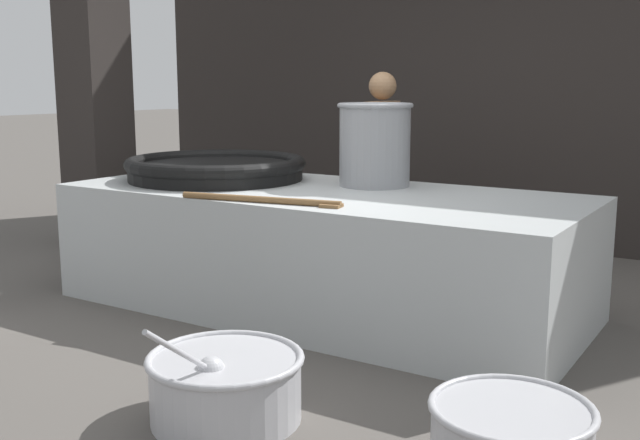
% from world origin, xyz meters
% --- Properties ---
extents(ground_plane, '(60.00, 60.00, 0.00)m').
position_xyz_m(ground_plane, '(0.00, 0.00, 0.00)').
color(ground_plane, '#56514C').
extents(back_wall, '(7.54, 0.24, 4.33)m').
position_xyz_m(back_wall, '(0.00, 2.82, 2.16)').
color(back_wall, '#2D2826').
rests_on(back_wall, ground_plane).
extents(support_pillar, '(0.48, 0.48, 4.33)m').
position_xyz_m(support_pillar, '(-2.72, 0.48, 2.16)').
color(support_pillar, '#2D2826').
rests_on(support_pillar, ground_plane).
extents(hearth_platform, '(3.54, 1.51, 0.83)m').
position_xyz_m(hearth_platform, '(0.00, 0.00, 0.41)').
color(hearth_platform, '#B2B7B7').
rests_on(hearth_platform, ground_plane).
extents(giant_wok_near, '(1.35, 1.35, 0.17)m').
position_xyz_m(giant_wok_near, '(-0.96, 0.06, 0.92)').
color(giant_wok_near, black).
rests_on(giant_wok_near, hearth_platform).
extents(stock_pot, '(0.53, 0.53, 0.58)m').
position_xyz_m(stock_pot, '(0.21, 0.39, 1.13)').
color(stock_pot, gray).
rests_on(stock_pot, hearth_platform).
extents(stirring_paddle, '(1.05, 0.26, 0.04)m').
position_xyz_m(stirring_paddle, '(0.04, -0.65, 0.85)').
color(stirring_paddle, brown).
rests_on(stirring_paddle, hearth_platform).
extents(cook, '(0.42, 0.63, 1.63)m').
position_xyz_m(cook, '(-0.19, 1.25, 0.88)').
color(cook, '#9E7551').
rests_on(cook, ground_plane).
extents(prep_bowl_vegetables, '(0.73, 0.95, 0.61)m').
position_xyz_m(prep_bowl_vegetables, '(0.57, -1.73, 0.17)').
color(prep_bowl_vegetables, '#B7B7BC').
rests_on(prep_bowl_vegetables, ground_plane).
extents(prep_bowl_meat, '(0.65, 0.65, 0.31)m').
position_xyz_m(prep_bowl_meat, '(1.86, -1.55, 0.17)').
color(prep_bowl_meat, '#B7B7BC').
rests_on(prep_bowl_meat, ground_plane).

